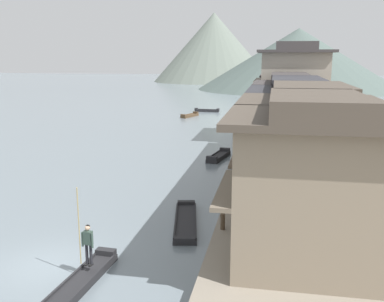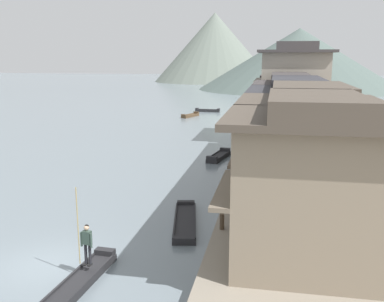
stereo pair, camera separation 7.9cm
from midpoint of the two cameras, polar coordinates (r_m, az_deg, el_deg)
ground_plane at (r=18.99m, az=-18.41°, el=-13.95°), size 400.00×400.00×0.00m
riverbank_right at (r=45.95m, az=18.68°, el=1.71°), size 18.00×110.00×0.75m
boat_foreground_poled at (r=16.96m, az=-14.80°, el=-16.44°), size 1.24×5.13×0.47m
boatman_person at (r=17.14m, az=-13.54°, el=-11.14°), size 0.57×0.29×3.04m
boat_moored_nearest at (r=67.26m, az=1.92°, el=5.27°), size 3.77×1.18×0.52m
boat_moored_second at (r=35.98m, az=3.41°, el=-0.71°), size 1.62×3.95×0.56m
boat_moored_third at (r=55.08m, az=6.19°, el=3.74°), size 1.23×3.95×0.64m
boat_moored_far at (r=22.18m, az=-0.94°, el=-9.13°), size 2.01×5.41×0.35m
boat_midriver_drifting at (r=61.40m, az=-0.34°, el=4.63°), size 2.00×3.77×0.54m
house_waterfront_nearest at (r=16.33m, az=15.20°, el=-3.89°), size 6.49×5.86×6.14m
house_waterfront_second at (r=22.06m, az=14.63°, el=0.22°), size 6.93×6.37×6.14m
house_waterfront_tall at (r=28.99m, az=13.11°, el=3.05°), size 6.32×7.64×6.14m
house_waterfront_narrow at (r=36.16m, az=12.30°, el=4.83°), size 5.87×7.36×6.14m
house_waterfront_far at (r=43.77m, az=12.94°, el=7.71°), size 7.13×8.24×8.74m
house_waterfront_end at (r=52.05m, az=11.66°, el=6.99°), size 5.54×7.07×6.14m
mooring_post_dock_near at (r=19.47m, az=3.88°, el=-9.12°), size 0.20×0.20×0.71m
mooring_post_dock_mid at (r=27.40m, az=5.95°, el=-2.63°), size 0.20×0.20×0.93m
hill_far_west at (r=118.24m, az=13.56°, el=11.52°), size 51.20×51.20×15.38m
hill_far_centre at (r=153.67m, az=2.83°, el=13.28°), size 40.86×40.86×22.88m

